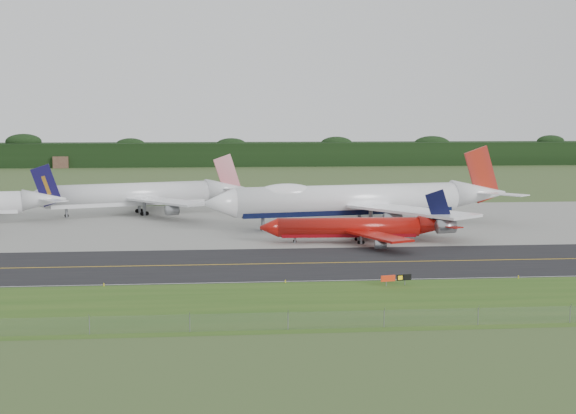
{
  "coord_description": "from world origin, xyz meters",
  "views": [
    {
      "loc": [
        -14.7,
        -143.81,
        26.27
      ],
      "look_at": [
        0.36,
        22.0,
        7.12
      ],
      "focal_mm": 50.0,
      "sensor_mm": 36.0,
      "label": 1
    }
  ],
  "objects_px": {
    "jet_red_737": "(359,228)",
    "taxiway_sign": "(396,278)",
    "jet_star_tail": "(141,195)",
    "jet_ba_747": "(359,200)"
  },
  "relations": [
    {
      "from": "jet_ba_747",
      "to": "jet_star_tail",
      "type": "xyz_separation_m",
      "value": [
        -53.32,
        29.56,
        -1.23
      ]
    },
    {
      "from": "jet_star_tail",
      "to": "taxiway_sign",
      "type": "height_order",
      "value": "jet_star_tail"
    },
    {
      "from": "jet_red_737",
      "to": "jet_star_tail",
      "type": "relative_size",
      "value": 0.7
    },
    {
      "from": "jet_ba_747",
      "to": "taxiway_sign",
      "type": "height_order",
      "value": "jet_ba_747"
    },
    {
      "from": "jet_red_737",
      "to": "jet_star_tail",
      "type": "xyz_separation_m",
      "value": [
        -49.43,
        52.12,
        2.16
      ]
    },
    {
      "from": "jet_red_737",
      "to": "taxiway_sign",
      "type": "height_order",
      "value": "jet_red_737"
    },
    {
      "from": "jet_red_737",
      "to": "taxiway_sign",
      "type": "distance_m",
      "value": 42.48
    },
    {
      "from": "jet_red_737",
      "to": "taxiway_sign",
      "type": "relative_size",
      "value": 8.18
    },
    {
      "from": "jet_ba_747",
      "to": "jet_red_737",
      "type": "height_order",
      "value": "jet_ba_747"
    },
    {
      "from": "jet_star_tail",
      "to": "taxiway_sign",
      "type": "bearing_deg",
      "value": -63.29
    }
  ]
}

